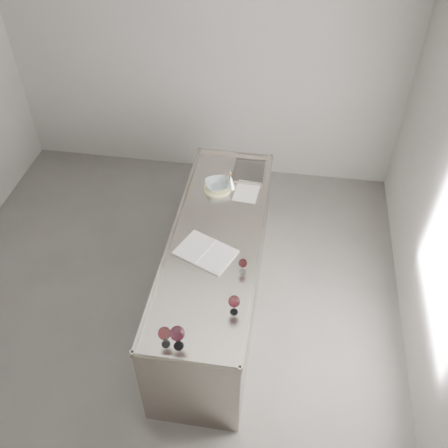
% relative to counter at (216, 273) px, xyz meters
% --- Properties ---
extents(room_shell, '(4.54, 5.04, 2.84)m').
position_rel_counter_xyz_m(room_shell, '(-0.50, -0.30, 0.93)').
color(room_shell, '#55524F').
rests_on(room_shell, ground).
extents(counter, '(0.77, 2.42, 0.97)m').
position_rel_counter_xyz_m(counter, '(0.00, 0.00, 0.00)').
color(counter, gray).
rests_on(counter, ground).
extents(wine_glass_left, '(0.09, 0.09, 0.18)m').
position_rel_counter_xyz_m(wine_glass_left, '(-0.16, -1.08, 0.59)').
color(wine_glass_left, white).
rests_on(wine_glass_left, counter).
extents(wine_glass_middle, '(0.10, 0.10, 0.20)m').
position_rel_counter_xyz_m(wine_glass_middle, '(-0.07, -1.08, 0.61)').
color(wine_glass_middle, white).
rests_on(wine_glass_middle, counter).
extents(wine_glass_right, '(0.09, 0.09, 0.17)m').
position_rel_counter_xyz_m(wine_glass_right, '(0.26, -0.74, 0.59)').
color(wine_glass_right, white).
rests_on(wine_glass_right, counter).
extents(wine_glass_small, '(0.07, 0.07, 0.14)m').
position_rel_counter_xyz_m(wine_glass_small, '(0.27, -0.35, 0.56)').
color(wine_glass_small, white).
rests_on(wine_glass_small, counter).
extents(notebook, '(0.54, 0.47, 0.02)m').
position_rel_counter_xyz_m(notebook, '(-0.05, -0.19, 0.47)').
color(notebook, white).
rests_on(notebook, counter).
extents(loose_paper_top, '(0.24, 0.32, 0.00)m').
position_rel_counter_xyz_m(loose_paper_top, '(0.19, 0.63, 0.47)').
color(loose_paper_top, silver).
rests_on(loose_paper_top, counter).
extents(trivet, '(0.32, 0.32, 0.02)m').
position_rel_counter_xyz_m(trivet, '(-0.09, 0.63, 0.48)').
color(trivet, beige).
rests_on(trivet, counter).
extents(ceramic_bowl, '(0.29, 0.29, 0.05)m').
position_rel_counter_xyz_m(ceramic_bowl, '(-0.09, 0.63, 0.52)').
color(ceramic_bowl, '#94A8AC').
rests_on(ceramic_bowl, trivet).
extents(wine_funnel, '(0.13, 0.13, 0.19)m').
position_rel_counter_xyz_m(wine_funnel, '(0.02, 0.68, 0.53)').
color(wine_funnel, '#A89E96').
rests_on(wine_funnel, counter).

